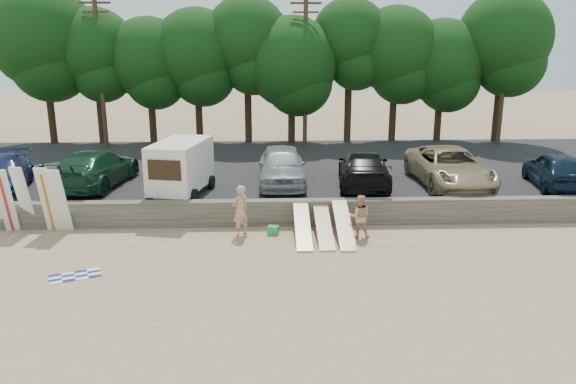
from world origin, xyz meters
name	(u,v)px	position (x,y,z in m)	size (l,w,h in m)	color
ground	(277,253)	(0.00, 0.00, 0.00)	(120.00, 120.00, 0.00)	tan
seawall	(276,212)	(0.00, 3.00, 0.50)	(44.00, 0.50, 1.00)	#6B6356
parking_lot	(273,172)	(0.00, 10.50, 0.35)	(44.00, 14.50, 0.70)	#282828
treeline	(264,48)	(-0.41, 17.48, 6.48)	(33.94, 6.54, 9.62)	#382616
utility_poles	(305,67)	(2.00, 16.00, 5.43)	(25.80, 0.26, 9.00)	#473321
box_trailer	(181,165)	(-3.90, 5.03, 1.96)	(2.58, 3.82, 2.25)	silver
car_0	(1,175)	(-11.66, 5.81, 1.44)	(2.07, 5.09, 1.48)	#131F45
car_1	(95,168)	(-7.89, 6.56, 1.52)	(2.29, 5.64, 1.64)	#123422
car_2	(282,166)	(0.33, 6.56, 1.56)	(2.03, 5.05, 1.72)	gray
car_3	(364,169)	(3.94, 6.15, 1.48)	(2.18, 5.37, 1.56)	black
car_4	(450,167)	(7.79, 6.17, 1.53)	(2.75, 5.97, 1.66)	#9A8A62
car_5	(556,170)	(12.33, 5.63, 1.50)	(1.88, 4.68, 1.59)	black
surfboard_upright_2	(6,201)	(-9.96, 2.38, 1.26)	(0.50, 0.06, 2.60)	white
surfboard_upright_3	(24,199)	(-9.41, 2.65, 1.27)	(0.50, 0.06, 2.60)	white
surfboard_upright_4	(47,200)	(-8.48, 2.45, 1.27)	(0.50, 0.06, 2.60)	white
surfboard_upright_5	(60,201)	(-7.99, 2.36, 1.25)	(0.50, 0.06, 2.60)	white
surfboard_low_0	(303,225)	(0.94, 1.42, 0.49)	(0.56, 3.00, 0.07)	beige
surfboard_low_1	(324,226)	(1.71, 1.45, 0.44)	(0.56, 3.00, 0.07)	beige
surfboard_low_2	(344,225)	(2.43, 1.37, 0.52)	(0.56, 3.00, 0.07)	beige
beachgoer_a	(240,211)	(-1.31, 1.83, 0.95)	(0.70, 0.46, 1.91)	tan
beachgoer_b	(360,216)	(3.02, 1.45, 0.80)	(0.78, 0.61, 1.60)	tan
cooler	(273,230)	(-0.12, 1.88, 0.16)	(0.38, 0.30, 0.32)	green
gear_bag	(347,231)	(2.63, 1.87, 0.11)	(0.30, 0.25, 0.22)	orange
beach_towel	(75,276)	(-6.25, -1.70, 0.01)	(1.50, 1.50, 0.00)	white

